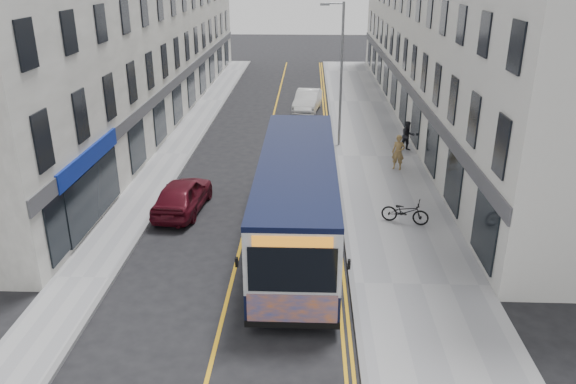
# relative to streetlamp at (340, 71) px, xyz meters

# --- Properties ---
(ground) EXTENTS (140.00, 140.00, 0.00)m
(ground) POSITION_rel_streetlamp_xyz_m (-4.17, -14.00, -4.38)
(ground) COLOR black
(ground) RESTS_ON ground
(pavement_east) EXTENTS (4.50, 64.00, 0.12)m
(pavement_east) POSITION_rel_streetlamp_xyz_m (2.08, -2.00, -4.32)
(pavement_east) COLOR gray
(pavement_east) RESTS_ON ground
(pavement_west) EXTENTS (2.00, 64.00, 0.12)m
(pavement_west) POSITION_rel_streetlamp_xyz_m (-9.17, -2.00, -4.32)
(pavement_west) COLOR gray
(pavement_west) RESTS_ON ground
(kerb_east) EXTENTS (0.18, 64.00, 0.13)m
(kerb_east) POSITION_rel_streetlamp_xyz_m (-0.17, -2.00, -4.32)
(kerb_east) COLOR slate
(kerb_east) RESTS_ON ground
(kerb_west) EXTENTS (0.18, 64.00, 0.13)m
(kerb_west) POSITION_rel_streetlamp_xyz_m (-8.17, -2.00, -4.32)
(kerb_west) COLOR slate
(kerb_west) RESTS_ON ground
(road_centre_line) EXTENTS (0.12, 64.00, 0.01)m
(road_centre_line) POSITION_rel_streetlamp_xyz_m (-4.17, -2.00, -4.38)
(road_centre_line) COLOR orange
(road_centre_line) RESTS_ON ground
(road_dbl_yellow_inner) EXTENTS (0.10, 64.00, 0.01)m
(road_dbl_yellow_inner) POSITION_rel_streetlamp_xyz_m (-0.62, -2.00, -4.38)
(road_dbl_yellow_inner) COLOR orange
(road_dbl_yellow_inner) RESTS_ON ground
(road_dbl_yellow_outer) EXTENTS (0.10, 64.00, 0.01)m
(road_dbl_yellow_outer) POSITION_rel_streetlamp_xyz_m (-0.42, -2.00, -4.38)
(road_dbl_yellow_outer) COLOR orange
(road_dbl_yellow_outer) RESTS_ON ground
(terrace_east) EXTENTS (6.00, 46.00, 13.00)m
(terrace_east) POSITION_rel_streetlamp_xyz_m (7.33, 7.00, 2.12)
(terrace_east) COLOR silver
(terrace_east) RESTS_ON ground
(terrace_west) EXTENTS (6.00, 46.00, 13.00)m
(terrace_west) POSITION_rel_streetlamp_xyz_m (-13.17, 7.00, 2.12)
(terrace_west) COLOR white
(terrace_west) RESTS_ON ground
(streetlamp) EXTENTS (1.32, 0.18, 8.00)m
(streetlamp) POSITION_rel_streetlamp_xyz_m (0.00, 0.00, 0.00)
(streetlamp) COLOR gray
(streetlamp) RESTS_ON ground
(city_bus) EXTENTS (2.76, 11.85, 3.44)m
(city_bus) POSITION_rel_streetlamp_xyz_m (-2.06, -12.16, -2.50)
(city_bus) COLOR black
(city_bus) RESTS_ON ground
(bicycle) EXTENTS (2.01, 1.19, 1.00)m
(bicycle) POSITION_rel_streetlamp_xyz_m (2.24, -10.53, -3.76)
(bicycle) COLOR black
(bicycle) RESTS_ON pavement_east
(pedestrian_near) EXTENTS (0.76, 0.63, 1.78)m
(pedestrian_near) POSITION_rel_streetlamp_xyz_m (2.86, -4.07, -3.37)
(pedestrian_near) COLOR olive
(pedestrian_near) RESTS_ON pavement_east
(pedestrian_far) EXTENTS (0.94, 0.82, 1.67)m
(pedestrian_far) POSITION_rel_streetlamp_xyz_m (3.83, -0.94, -3.43)
(pedestrian_far) COLOR black
(pedestrian_far) RESTS_ON pavement_east
(car_white) EXTENTS (2.17, 4.68, 1.48)m
(car_white) POSITION_rel_streetlamp_xyz_m (-1.80, 8.56, -3.64)
(car_white) COLOR silver
(car_white) RESTS_ON ground
(car_maroon) EXTENTS (2.11, 4.43, 1.46)m
(car_maroon) POSITION_rel_streetlamp_xyz_m (-6.99, -9.42, -3.65)
(car_maroon) COLOR #510D19
(car_maroon) RESTS_ON ground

